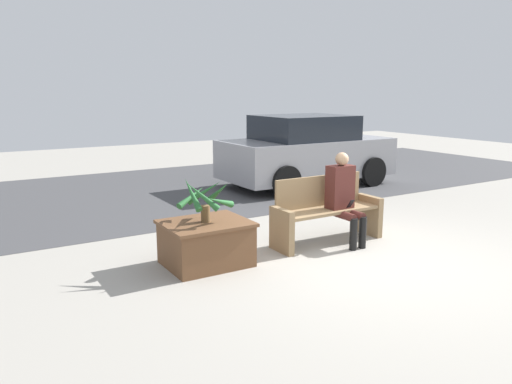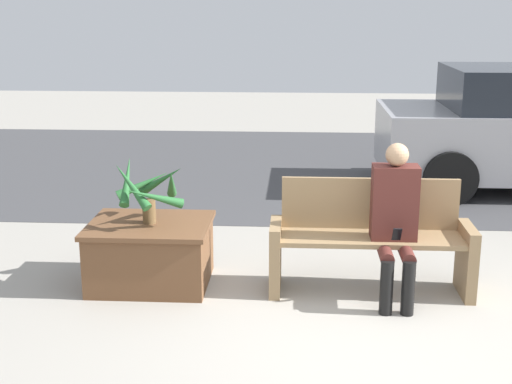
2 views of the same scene
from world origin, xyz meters
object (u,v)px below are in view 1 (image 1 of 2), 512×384
(person_seated, at_px, (344,194))
(parked_car, at_px, (306,151))
(bench, at_px, (326,211))
(planter_box, at_px, (206,242))
(potted_plant, at_px, (205,197))

(person_seated, height_order, parked_car, parked_car)
(bench, height_order, person_seated, person_seated)
(planter_box, bearing_deg, potted_plant, 94.22)
(bench, bearing_deg, potted_plant, 178.99)
(potted_plant, bearing_deg, planter_box, -85.78)
(potted_plant, bearing_deg, bench, -1.01)
(person_seated, height_order, planter_box, person_seated)
(bench, height_order, potted_plant, potted_plant)
(potted_plant, bearing_deg, parked_car, 40.29)
(person_seated, bearing_deg, parked_car, 59.87)
(bench, bearing_deg, person_seated, -44.95)
(bench, xyz_separation_m, person_seated, (0.17, -0.17, 0.26))
(person_seated, bearing_deg, bench, 135.05)
(parked_car, bearing_deg, person_seated, -120.13)
(planter_box, bearing_deg, parked_car, 40.37)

